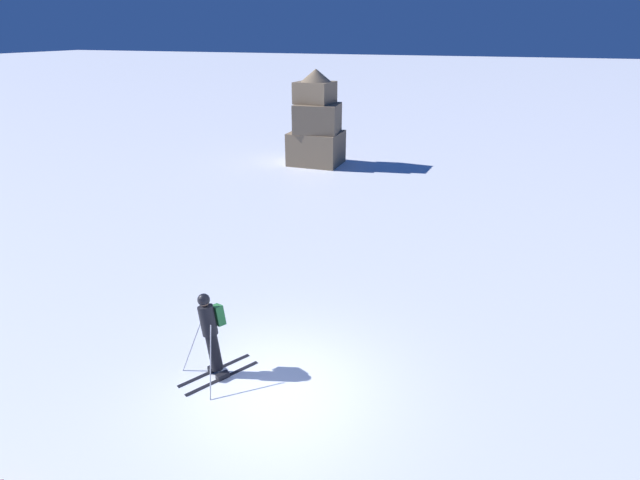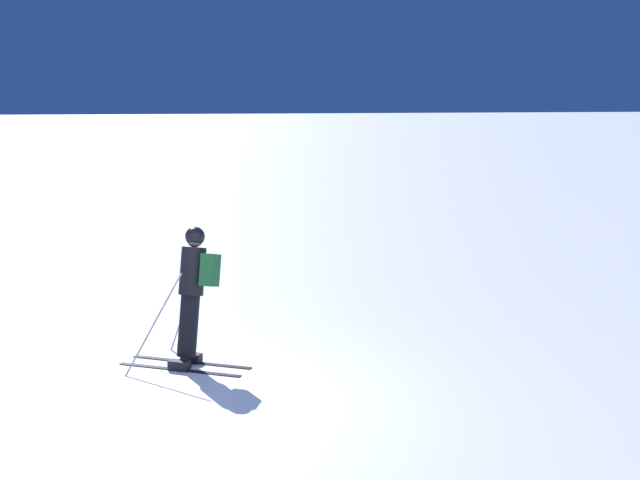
% 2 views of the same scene
% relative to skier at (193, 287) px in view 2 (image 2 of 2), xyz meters
% --- Properties ---
extents(ground_plane, '(300.00, 300.00, 0.00)m').
position_rel_skier_xyz_m(ground_plane, '(1.64, -0.14, -1.06)').
color(ground_plane, white).
extents(skier, '(1.48, 1.76, 1.90)m').
position_rel_skier_xyz_m(skier, '(0.00, 0.00, 0.00)').
color(skier, black).
rests_on(skier, ground).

